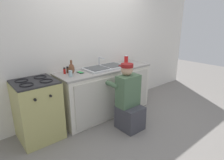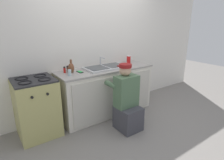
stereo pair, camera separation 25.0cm
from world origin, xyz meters
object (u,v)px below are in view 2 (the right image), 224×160
Objects in this scene: sink_double_basin at (106,67)px; soda_cup_red at (129,59)px; cell_phone at (80,72)px; plumber_person at (127,103)px; vase_decorative at (71,68)px; spice_bottle_pepper at (68,69)px; spice_bottle_red at (65,70)px; water_glass at (69,73)px; stove_range at (37,107)px.

sink_double_basin is 0.66m from soda_cup_red.
cell_phone is at bearing -175.45° from soda_cup_red.
sink_double_basin is at bearing 86.86° from plumber_person.
plumber_person is (-0.04, -0.68, -0.47)m from sink_double_basin.
soda_cup_red is 1.09× the size of cell_phone.
spice_bottle_pepper is at bearing 102.82° from vase_decorative.
spice_bottle_red is 0.07m from spice_bottle_pepper.
spice_bottle_pepper is at bearing 166.92° from sink_double_basin.
sink_double_basin reaches higher than soda_cup_red.
sink_double_basin is 0.76m from water_glass.
water_glass is 0.26m from cell_phone.
water_glass is at bearing -106.11° from spice_bottle_pepper.
spice_bottle_pepper is (-0.68, 0.16, 0.03)m from sink_double_basin.
vase_decorative is 2.19× the size of spice_bottle_pepper.
soda_cup_red is at bearing -2.15° from spice_bottle_pepper.
vase_decorative reaches higher than sink_double_basin.
spice_bottle_pepper is 1.33m from soda_cup_red.
plumber_person is 10.52× the size of spice_bottle_red.
spice_bottle_pepper is at bearing 127.59° from plumber_person.
stove_range is 8.93× the size of spice_bottle_red.
vase_decorative is (-0.66, 0.06, 0.07)m from sink_double_basin.
vase_decorative is 0.11m from spice_bottle_pepper.
stove_range is at bearing -176.73° from soda_cup_red.
stove_range is 6.17× the size of soda_cup_red.
cell_phone is at bearing -41.74° from spice_bottle_pepper.
sink_double_basin is 7.62× the size of spice_bottle_red.
water_glass is at bearing -156.45° from cell_phone.
cell_phone is (-0.49, 0.70, 0.45)m from plumber_person.
soda_cup_red is at bearing 3.27° from stove_range.
vase_decorative is 0.17m from cell_phone.
spice_bottle_red is 1.05× the size of water_glass.
spice_bottle_pepper is at bearing 177.85° from soda_cup_red.
sink_double_basin is at bearing 0.10° from stove_range.
spice_bottle_red is at bearing -158.02° from spice_bottle_pepper.
stove_range is 0.80m from spice_bottle_pepper.
plumber_person is 1.19m from spice_bottle_red.
spice_bottle_pepper is (-0.02, 0.10, -0.04)m from vase_decorative.
stove_range is 2.02m from soda_cup_red.
soda_cup_red reaches higher than cell_phone.
soda_cup_red reaches higher than spice_bottle_pepper.
soda_cup_red is at bearing 2.34° from vase_decorative.
cell_phone is at bearing 23.55° from water_glass.
cell_phone is (0.23, 0.10, -0.04)m from water_glass.
water_glass is 1.41m from soda_cup_red.
spice_bottle_red is at bearing 140.02° from vase_decorative.
vase_decorative is at bearing 56.24° from water_glass.
spice_bottle_pepper is at bearing 138.26° from cell_phone.
spice_bottle_red and spice_bottle_pepper have the same top height.
soda_cup_red is 1.18m from cell_phone.
vase_decorative reaches higher than cell_phone.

